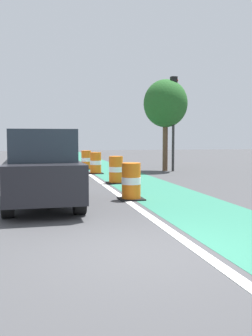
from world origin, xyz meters
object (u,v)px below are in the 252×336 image
at_px(traffic_barrel_front, 131,182).
at_px(traffic_barrel_far, 86,160).
at_px(traffic_barrel_back, 96,163).
at_px(traffic_barrel_mid, 116,170).
at_px(traffic_light_corner, 174,107).
at_px(street_tree_sidewalk, 165,104).
at_px(parked_suv_nearest, 42,167).

bearing_deg(traffic_barrel_front, traffic_barrel_far, 89.70).
height_order(traffic_barrel_front, traffic_barrel_back, same).
height_order(traffic_barrel_front, traffic_barrel_mid, same).
distance_m(traffic_barrel_front, traffic_light_corner, 10.43).
distance_m(traffic_barrel_front, traffic_barrel_mid, 4.15).
bearing_deg(traffic_light_corner, traffic_barrel_back, -174.01).
height_order(traffic_barrel_front, street_tree_sidewalk, street_tree_sidewalk).
bearing_deg(parked_suv_nearest, traffic_barrel_back, 72.73).
height_order(parked_suv_nearest, traffic_light_corner, traffic_light_corner).
xyz_separation_m(parked_suv_nearest, traffic_barrel_far, (2.65, 11.74, -0.50)).
distance_m(traffic_barrel_front, traffic_barrel_far, 11.26).
relative_size(parked_suv_nearest, traffic_barrel_back, 4.25).
distance_m(parked_suv_nearest, traffic_barrel_front, 2.68).
bearing_deg(street_tree_sidewalk, parked_suv_nearest, -124.79).
relative_size(parked_suv_nearest, traffic_barrel_far, 4.25).
xyz_separation_m(traffic_barrel_front, traffic_barrel_back, (0.19, 8.46, 0.00)).
bearing_deg(traffic_light_corner, traffic_barrel_front, -116.92).
xyz_separation_m(traffic_barrel_back, traffic_light_corner, (4.33, 0.45, 2.97)).
bearing_deg(traffic_barrel_back, traffic_barrel_far, 92.74).
bearing_deg(traffic_barrel_front, street_tree_sidewalk, 65.69).
relative_size(traffic_barrel_back, street_tree_sidewalk, 0.22).
relative_size(traffic_barrel_front, traffic_light_corner, 0.21).
xyz_separation_m(traffic_barrel_front, traffic_light_corner, (4.53, 8.91, 2.97)).
xyz_separation_m(parked_suv_nearest, street_tree_sidewalk, (6.77, 9.74, 2.63)).
height_order(traffic_barrel_back, traffic_light_corner, traffic_light_corner).
xyz_separation_m(traffic_barrel_mid, traffic_light_corner, (4.15, 4.78, 2.97)).
bearing_deg(traffic_barrel_back, traffic_light_corner, 5.99).
distance_m(traffic_barrel_mid, traffic_light_corner, 6.99).
xyz_separation_m(traffic_barrel_front, street_tree_sidewalk, (4.18, 9.26, 3.14)).
relative_size(traffic_barrel_mid, traffic_barrel_back, 1.00).
relative_size(traffic_barrel_mid, traffic_barrel_far, 1.00).
relative_size(traffic_light_corner, street_tree_sidewalk, 1.02).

